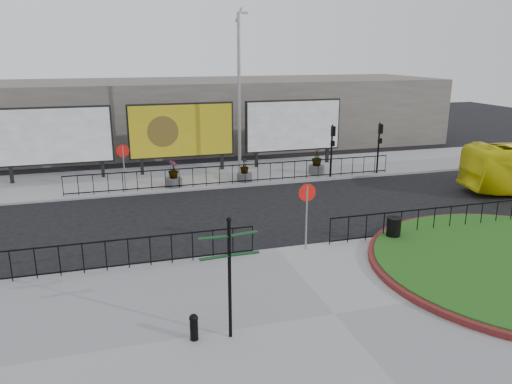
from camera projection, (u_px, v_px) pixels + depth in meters
name	position (u px, v px, depth m)	size (l,w,h in m)	color
ground	(276.00, 251.00, 18.42)	(90.00, 90.00, 0.00)	black
pavement_near	(334.00, 316.00, 13.79)	(30.00, 10.00, 0.12)	gray
pavement_far	(211.00, 175.00, 29.47)	(44.00, 6.00, 0.12)	gray
railing_near_left	(106.00, 255.00, 16.32)	(10.00, 0.10, 1.10)	black
railing_near_right	(434.00, 220.00, 19.74)	(9.00, 0.10, 1.10)	black
railing_far	(239.00, 174.00, 27.09)	(18.00, 0.10, 1.10)	black
speed_sign_far	(123.00, 158.00, 25.21)	(0.64, 0.07, 2.47)	gray
speed_sign_near	(307.00, 202.00, 17.81)	(0.64, 0.07, 2.47)	gray
billboard_left	(54.00, 136.00, 27.35)	(6.20, 0.31, 4.10)	black
billboard_mid	(182.00, 131.00, 29.27)	(6.20, 0.31, 4.10)	black
billboard_right	(293.00, 126.00, 31.18)	(6.20, 0.31, 4.10)	black
lamp_post	(239.00, 94.00, 27.66)	(0.74, 0.18, 9.23)	gray
signal_pole_a	(332.00, 143.00, 28.24)	(0.22, 0.26, 3.00)	black
signal_pole_b	(379.00, 140.00, 29.06)	(0.22, 0.26, 3.00)	black
building_backdrop	(184.00, 114.00, 38.03)	(40.00, 10.00, 5.00)	slate
fingerpost_sign	(229.00, 266.00, 12.17)	(1.51, 0.31, 3.21)	black
bollard	(194.00, 326.00, 12.46)	(0.23, 0.23, 0.71)	black
litter_bin	(394.00, 229.00, 18.94)	(0.56, 0.56, 0.94)	black
planter_a	(174.00, 177.00, 26.56)	(0.89, 0.89, 1.41)	#4C4C4F
planter_b	(244.00, 173.00, 27.72)	(0.84, 0.84, 1.30)	#4C4C4F
planter_c	(317.00, 164.00, 29.32)	(0.94, 0.94, 1.53)	#4C4C4F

